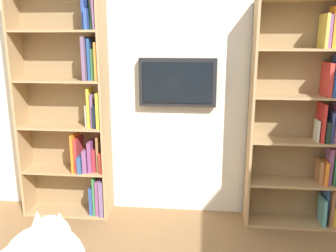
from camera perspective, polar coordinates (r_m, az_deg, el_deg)
wall_back at (r=3.36m, az=1.84°, el=8.02°), size 4.52×0.06×2.70m
bookshelf_left at (r=3.37m, az=22.24°, el=1.49°), size 0.88×0.28×2.01m
bookshelf_right at (r=3.46m, az=-14.91°, el=2.31°), size 0.83×0.28×2.20m
wall_mounted_tv at (r=3.28m, az=1.55°, el=6.98°), size 0.71×0.07×0.44m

